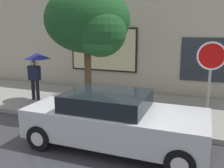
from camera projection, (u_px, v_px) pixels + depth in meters
name	position (u px, v px, depth m)	size (l,w,h in m)	color
ground_plane	(106.00, 144.00, 6.50)	(60.00, 60.00, 0.00)	#333338
sidewalk	(136.00, 108.00, 9.22)	(20.00, 4.00, 0.15)	gray
building_facade	(153.00, 16.00, 10.75)	(20.00, 0.67, 7.00)	#B2A893
parked_car	(114.00, 120.00, 6.28)	(4.49, 1.92, 1.41)	#B7BABF
fire_hydrant	(146.00, 108.00, 7.79)	(0.30, 0.44, 0.78)	red
pedestrian_with_umbrella	(37.00, 63.00, 9.64)	(0.98, 0.98, 1.89)	black
street_tree	(90.00, 22.00, 8.16)	(2.95, 2.50, 4.20)	#4C3823
stop_sign	(210.00, 69.00, 6.68)	(0.76, 0.10, 2.48)	gray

